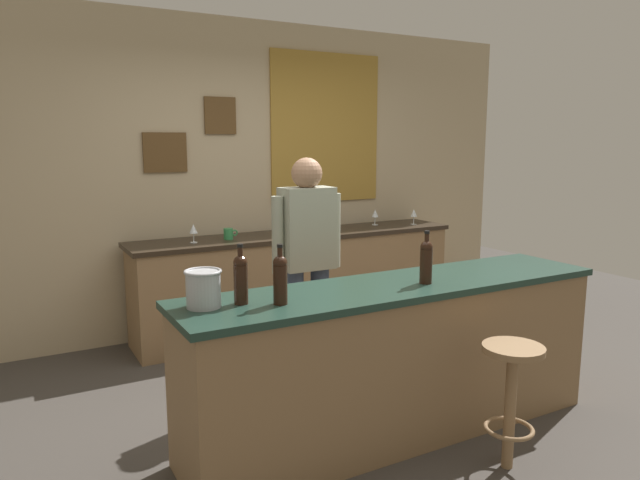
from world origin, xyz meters
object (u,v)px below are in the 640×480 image
object	(u,v)px
wine_glass_c	(414,213)
wine_bottle_a	(241,277)
bartender	(307,258)
wine_bottle_c	(426,260)
wine_glass_b	(375,214)
coffee_mug	(229,234)
bar_stool	(511,386)
ice_bucket	(203,288)
wine_bottle_b	(280,278)
wine_glass_a	(193,229)

from	to	relation	value
wine_glass_c	wine_bottle_a	bearing A→B (deg)	-143.29
bartender	wine_bottle_c	size ratio (longest dim) A/B	5.29
wine_bottle_a	wine_glass_b	world-z (taller)	wine_bottle_a
wine_glass_c	coffee_mug	size ratio (longest dim) A/B	1.24
bar_stool	coffee_mug	world-z (taller)	coffee_mug
wine_bottle_a	ice_bucket	distance (m)	0.19
wine_bottle_b	wine_bottle_a	bearing A→B (deg)	149.10
ice_bucket	coffee_mug	xyz separation A→B (m)	(0.85, 1.96, -0.07)
ice_bucket	wine_glass_b	bearing A→B (deg)	40.43
wine_bottle_b	bartender	bearing A→B (deg)	55.29
wine_bottle_a	wine_bottle_b	xyz separation A→B (m)	(0.17, -0.10, 0.00)
wine_glass_c	wine_glass_b	bearing A→B (deg)	156.15
bartender	wine_bottle_c	distance (m)	0.97
bartender	wine_glass_c	world-z (taller)	bartender
wine_bottle_c	bartender	bearing A→B (deg)	107.21
wine_glass_b	coffee_mug	bearing A→B (deg)	-175.93
wine_bottle_c	wine_glass_c	world-z (taller)	wine_bottle_c
wine_bottle_a	wine_bottle_b	distance (m)	0.20
ice_bucket	wine_glass_c	size ratio (longest dim) A/B	1.21
wine_bottle_a	wine_glass_a	distance (m)	2.01
ice_bucket	wine_bottle_a	bearing A→B (deg)	-9.57
bartender	wine_glass_a	xyz separation A→B (m)	(-0.44, 1.17, 0.07)
wine_glass_b	wine_glass_a	bearing A→B (deg)	-176.04
wine_bottle_c	ice_bucket	bearing A→B (deg)	173.53
bartender	wine_glass_c	distance (m)	2.14
wine_glass_c	coffee_mug	bearing A→B (deg)	178.62
bartender	bar_stool	bearing A→B (deg)	-72.79
bar_stool	wine_bottle_c	xyz separation A→B (m)	(-0.16, 0.53, 0.60)
bar_stool	ice_bucket	size ratio (longest dim) A/B	3.62
bar_stool	ice_bucket	world-z (taller)	ice_bucket
wine_glass_b	coffee_mug	distance (m)	1.59
wine_bottle_b	ice_bucket	xyz separation A→B (m)	(-0.35, 0.13, -0.04)
bartender	wine_glass_a	size ratio (longest dim) A/B	10.45
wine_bottle_b	wine_bottle_c	size ratio (longest dim) A/B	1.00
wine_bottle_b	wine_glass_a	distance (m)	2.09
bartender	wine_glass_b	xyz separation A→B (m)	(1.45, 1.30, 0.07)
wine_bottle_a	ice_bucket	world-z (taller)	wine_bottle_a
wine_bottle_b	coffee_mug	size ratio (longest dim) A/B	2.45
wine_glass_b	coffee_mug	xyz separation A→B (m)	(-1.58, -0.11, -0.06)
bar_stool	wine_glass_b	size ratio (longest dim) A/B	4.39
coffee_mug	wine_bottle_c	bearing A→B (deg)	-78.84
wine_bottle_c	ice_bucket	xyz separation A→B (m)	(-1.27, 0.14, -0.04)
wine_bottle_c	wine_glass_b	xyz separation A→B (m)	(1.16, 2.22, -0.05)
ice_bucket	wine_glass_a	bearing A→B (deg)	74.40
ice_bucket	wine_glass_c	distance (m)	3.39
wine_bottle_a	wine_bottle_b	world-z (taller)	same
wine_bottle_c	wine_glass_b	world-z (taller)	wine_bottle_c
coffee_mug	wine_glass_b	bearing A→B (deg)	4.07
ice_bucket	wine_glass_a	distance (m)	2.02
wine_glass_c	coffee_mug	distance (m)	1.94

